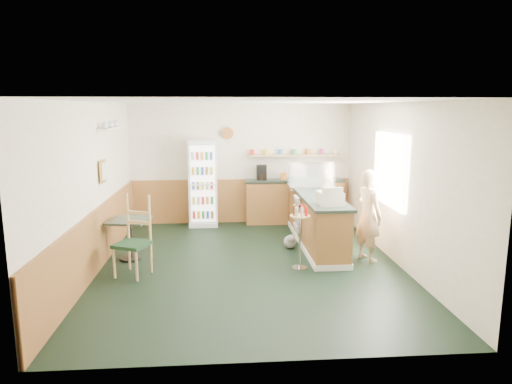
{
  "coord_description": "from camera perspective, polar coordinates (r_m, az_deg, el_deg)",
  "views": [
    {
      "loc": [
        -0.45,
        -7.32,
        2.6
      ],
      "look_at": [
        0.16,
        0.6,
        1.14
      ],
      "focal_mm": 32.0,
      "sensor_mm": 36.0,
      "label": 1
    }
  ],
  "objects": [
    {
      "name": "room_envelope",
      "position": [
        8.13,
        -2.78,
        2.81
      ],
      "size": [
        5.04,
        6.02,
        2.72
      ],
      "color": "#F2E4CE",
      "rests_on": "ground"
    },
    {
      "name": "back_counter",
      "position": [
        10.46,
        4.72,
        -0.93
      ],
      "size": [
        2.24,
        0.42,
        1.69
      ],
      "color": "olive",
      "rests_on": "ground"
    },
    {
      "name": "condiment_stand",
      "position": [
        7.45,
        5.52,
        -4.49
      ],
      "size": [
        0.33,
        0.33,
        1.04
      ],
      "rotation": [
        0.0,
        0.0,
        0.3
      ],
      "color": "silver",
      "rests_on": "ground"
    },
    {
      "name": "drinks_fridge",
      "position": [
        10.21,
        -6.65,
        1.1
      ],
      "size": [
        0.63,
        0.53,
        1.92
      ],
      "color": "silver",
      "rests_on": "ground"
    },
    {
      "name": "cafe_chair",
      "position": [
        7.47,
        -15.15,
        -4.98
      ],
      "size": [
        0.62,
        0.63,
        1.27
      ],
      "rotation": [
        0.0,
        0.0,
        -0.41
      ],
      "color": "#15301C",
      "rests_on": "ground"
    },
    {
      "name": "cafe_table",
      "position": [
        8.2,
        -15.55,
        -4.76
      ],
      "size": [
        0.75,
        0.75,
        0.72
      ],
      "rotation": [
        0.0,
        0.0,
        -0.15
      ],
      "color": "black",
      "rests_on": "ground"
    },
    {
      "name": "dog_doorstop",
      "position": [
        8.63,
        4.29,
        -6.18
      ],
      "size": [
        0.24,
        0.31,
        0.29
      ],
      "rotation": [
        0.0,
        0.0,
        -0.31
      ],
      "color": "gray",
      "rests_on": "ground"
    },
    {
      "name": "display_case",
      "position": [
        9.24,
        6.9,
        2.06
      ],
      "size": [
        0.91,
        0.47,
        0.52
      ],
      "color": "silver",
      "rests_on": "service_counter"
    },
    {
      "name": "service_counter",
      "position": [
        8.85,
        7.5,
        -3.65
      ],
      "size": [
        0.68,
        3.01,
        1.01
      ],
      "color": "olive",
      "rests_on": "ground"
    },
    {
      "name": "cash_register",
      "position": [
        7.7,
        9.21,
        -0.78
      ],
      "size": [
        0.42,
        0.44,
        0.22
      ],
      "primitive_type": "cube",
      "rotation": [
        0.0,
        0.0,
        0.11
      ],
      "color": "beige",
      "rests_on": "service_counter"
    },
    {
      "name": "newspaper_rack",
      "position": [
        8.81,
        5.16,
        -2.85
      ],
      "size": [
        0.09,
        0.45,
        0.71
      ],
      "color": "black",
      "rests_on": "ground"
    },
    {
      "name": "ground",
      "position": [
        7.78,
        -0.83,
        -9.08
      ],
      "size": [
        6.0,
        6.0,
        0.0
      ],
      "primitive_type": "plane",
      "color": "black",
      "rests_on": "ground"
    },
    {
      "name": "shopkeeper",
      "position": [
        8.04,
        13.87,
        -2.86
      ],
      "size": [
        0.56,
        0.64,
        1.59
      ],
      "primitive_type": "imported",
      "rotation": [
        0.0,
        0.0,
        1.99
      ],
      "color": "tan",
      "rests_on": "ground"
    }
  ]
}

